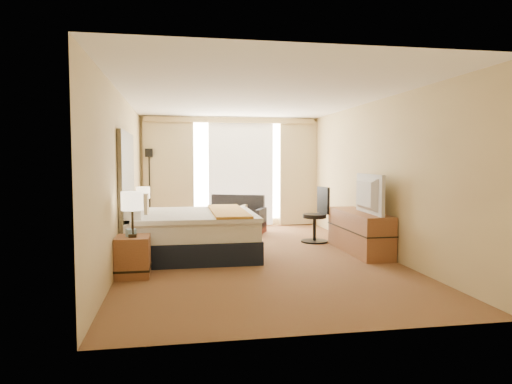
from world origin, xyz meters
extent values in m
cube|color=#581E19|center=(0.00, 0.00, 0.00)|extent=(4.20, 7.00, 0.02)
cube|color=white|center=(0.00, 0.00, 2.60)|extent=(4.20, 7.00, 0.02)
cube|color=#D8C184|center=(0.00, 3.50, 1.30)|extent=(4.20, 0.02, 2.60)
cube|color=#D8C184|center=(0.00, -3.50, 1.30)|extent=(4.20, 0.02, 2.60)
cube|color=#D8C184|center=(-2.10, 0.00, 1.30)|extent=(0.02, 7.00, 2.60)
cube|color=#D8C184|center=(2.10, 0.00, 1.30)|extent=(0.02, 7.00, 2.60)
cube|color=black|center=(-2.06, 0.20, 1.28)|extent=(0.06, 1.85, 1.50)
cube|color=#9B5F38|center=(-1.87, -1.05, 0.28)|extent=(0.45, 0.52, 0.55)
cube|color=#9B5F38|center=(-1.87, 1.45, 0.28)|extent=(0.45, 0.52, 0.55)
cube|color=#9B5F38|center=(1.83, 0.00, 0.35)|extent=(0.50, 1.80, 0.70)
cube|color=white|center=(0.25, 3.47, 1.32)|extent=(2.30, 0.02, 2.30)
cube|color=beige|center=(-1.45, 3.38, 1.27)|extent=(1.15, 0.09, 2.50)
cube|color=beige|center=(1.65, 3.38, 1.27)|extent=(0.90, 0.09, 2.50)
cube|color=white|center=(0.25, 3.43, 1.27)|extent=(1.55, 0.04, 2.50)
cube|color=#D8C184|center=(0.00, 3.34, 2.52)|extent=(4.00, 0.16, 0.12)
cube|color=black|center=(-1.05, 0.21, 0.18)|extent=(2.12, 1.92, 0.35)
cube|color=silver|center=(-1.05, 0.21, 0.50)|extent=(2.07, 1.86, 0.30)
cube|color=silver|center=(-0.97, 0.21, 0.68)|extent=(1.94, 1.94, 0.07)
cube|color=gold|center=(-0.43, 0.21, 0.73)|extent=(0.55, 1.94, 0.04)
cube|color=silver|center=(-1.93, -0.25, 0.81)|extent=(0.28, 0.79, 0.18)
cube|color=silver|center=(-1.93, 0.68, 0.81)|extent=(0.28, 0.79, 0.18)
cube|color=beige|center=(-1.79, 0.21, 0.85)|extent=(0.10, 0.42, 0.36)
cube|color=#501D17|center=(-0.04, 2.45, 0.12)|extent=(1.48, 1.17, 0.23)
cube|color=#313035|center=(-0.06, 2.41, 0.31)|extent=(1.33, 1.01, 0.15)
cube|color=#313035|center=(0.08, 2.71, 0.56)|extent=(1.16, 0.62, 0.51)
cube|color=#313035|center=(-0.59, 2.70, 0.34)|extent=(0.37, 0.68, 0.42)
cube|color=#313035|center=(0.51, 2.20, 0.34)|extent=(0.37, 0.68, 0.42)
cube|color=beige|center=(0.15, 2.31, 0.47)|extent=(0.20, 0.33, 0.30)
cube|color=black|center=(-1.89, 3.30, 0.01)|extent=(0.23, 0.23, 0.03)
cylinder|color=black|center=(-1.89, 3.30, 0.85)|extent=(0.03, 0.03, 1.65)
cube|color=black|center=(-1.89, 3.30, 1.75)|extent=(0.17, 0.17, 0.19)
cylinder|color=black|center=(1.35, 1.04, 0.02)|extent=(0.52, 0.52, 0.03)
cylinder|color=black|center=(1.35, 1.04, 0.27)|extent=(0.06, 0.06, 0.47)
cylinder|color=black|center=(1.35, 1.04, 0.51)|extent=(0.46, 0.46, 0.07)
cube|color=black|center=(1.53, 1.07, 0.81)|extent=(0.13, 0.42, 0.52)
cube|color=black|center=(-1.86, -1.11, 0.57)|extent=(0.10, 0.10, 0.04)
cylinder|color=black|center=(-1.86, -1.11, 0.77)|extent=(0.03, 0.03, 0.36)
cylinder|color=#FFE9BF|center=(-1.86, -1.11, 1.04)|extent=(0.29, 0.29, 0.25)
cube|color=black|center=(-1.90, 1.40, 0.57)|extent=(0.09, 0.09, 0.04)
cylinder|color=black|center=(-1.90, 1.40, 0.74)|extent=(0.03, 0.03, 0.32)
cylinder|color=#FFE9BF|center=(-1.90, 1.40, 0.97)|extent=(0.25, 0.25, 0.22)
cube|color=#7FA6C5|center=(-1.89, -1.07, 0.60)|extent=(0.15, 0.15, 0.11)
cube|color=black|center=(-1.80, 1.47, 0.58)|extent=(0.20, 0.18, 0.06)
imported|color=black|center=(1.78, -0.26, 1.03)|extent=(0.20, 1.14, 0.65)
camera|label=1|loc=(-1.27, -7.38, 1.58)|focal=32.00mm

